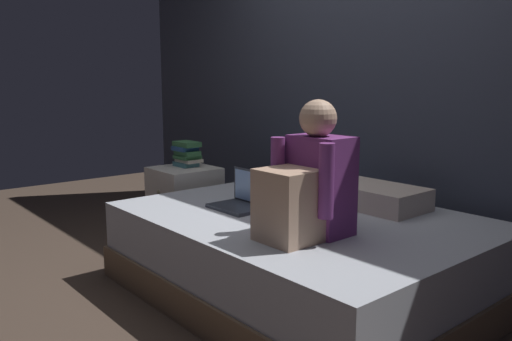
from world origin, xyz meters
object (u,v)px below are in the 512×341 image
Objects in this scene: nightstand at (185,204)px; laptop at (243,199)px; pillow at (376,196)px; clothes_pile at (297,181)px; book_stack at (187,154)px; bed at (301,254)px; person_sitting at (308,185)px.

laptop is at bearing -12.22° from nightstand.
pillow is (1.47, 0.41, 0.25)m from nightstand.
laptop is at bearing -75.27° from clothes_pile.
book_stack is (-1.00, 0.26, 0.14)m from laptop.
book_stack is at bearing -166.61° from pillow.
book_stack is (-1.33, 0.09, 0.43)m from bed.
person_sitting is 1.17× the size of pillow.
person_sitting is 2.05× the size of laptop.
bed is 0.72m from clothes_pile.
person_sitting is at bearing -42.00° from clothes_pile.
person_sitting reaches higher than bed.
clothes_pile is at bearing 22.53° from book_stack.
laptop is (-0.33, -0.17, 0.29)m from bed.
person_sitting reaches higher than book_stack.
bed is at bearing -110.76° from pillow.
laptop is at bearing -128.90° from pillow.
clothes_pile reaches higher than bed.
bed is 0.57m from pillow.
clothes_pile reaches higher than nightstand.
person_sitting reaches higher than pillow.
clothes_pile is at bearing -179.37° from pillow.
bed is 3.55× the size of nightstand.
laptop is 0.57× the size of pillow.
book_stack reaches higher than laptop.
person_sitting is at bearing -79.21° from pillow.
nightstand is at bearing -164.60° from pillow.
person_sitting is 1.68m from book_stack.
bed is 0.64m from person_sitting.
book_stack reaches higher than bed.
clothes_pile is at bearing 104.73° from laptop.
bed is at bearing -3.98° from book_stack.
pillow is (0.17, 0.45, 0.30)m from bed.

